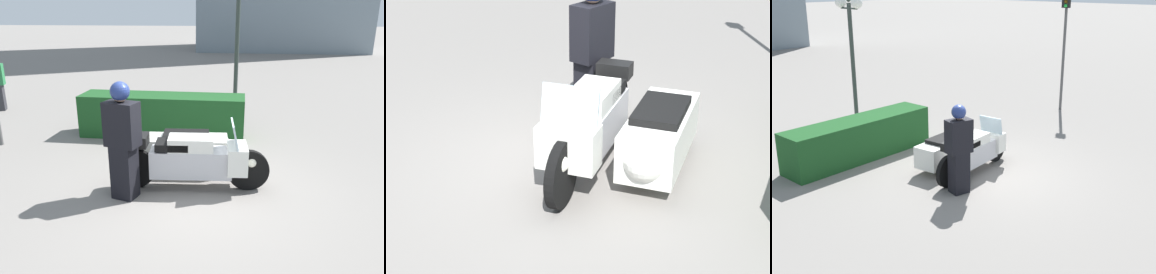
# 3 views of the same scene
# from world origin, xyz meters

# --- Properties ---
(ground_plane) EXTENTS (160.00, 160.00, 0.00)m
(ground_plane) POSITION_xyz_m (0.00, 0.00, 0.00)
(ground_plane) COLOR slate
(police_motorcycle) EXTENTS (2.59, 1.36, 1.17)m
(police_motorcycle) POSITION_xyz_m (0.02, 0.52, 0.48)
(police_motorcycle) COLOR black
(police_motorcycle) RESTS_ON ground
(officer_rider) EXTENTS (0.57, 0.43, 1.87)m
(officer_rider) POSITION_xyz_m (-0.99, -0.30, 0.99)
(officer_rider) COLOR black
(officer_rider) RESTS_ON ground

